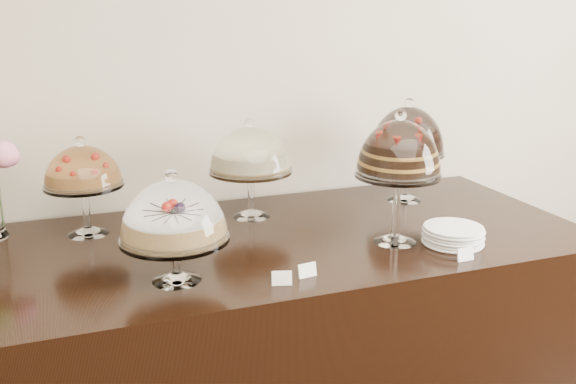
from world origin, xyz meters
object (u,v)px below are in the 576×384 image
object	(u,v)px
cake_stand_cheesecake	(250,154)
cake_stand_dark_choco	(408,135)
cake_stand_sugar_sponge	(174,216)
cake_stand_choco_layer	(399,154)
plate_stack	(453,235)
cake_stand_fruit_tart	(83,171)
display_counter	(283,347)

from	to	relation	value
cake_stand_cheesecake	cake_stand_dark_choco	distance (m)	0.68
cake_stand_dark_choco	cake_stand_sugar_sponge	bearing A→B (deg)	-155.21
cake_stand_choco_layer	plate_stack	distance (m)	0.35
cake_stand_fruit_tart	plate_stack	world-z (taller)	cake_stand_fruit_tart
cake_stand_sugar_sponge	plate_stack	size ratio (longest dim) A/B	1.67
display_counter	cake_stand_cheesecake	world-z (taller)	cake_stand_cheesecake
cake_stand_fruit_tart	cake_stand_choco_layer	bearing A→B (deg)	-24.40
plate_stack	cake_stand_dark_choco	bearing A→B (deg)	78.26
cake_stand_choco_layer	cake_stand_cheesecake	size ratio (longest dim) A/B	1.19
cake_stand_cheesecake	cake_stand_sugar_sponge	bearing A→B (deg)	-127.56
cake_stand_cheesecake	cake_stand_fruit_tart	size ratio (longest dim) A/B	1.08
cake_stand_cheesecake	cake_stand_fruit_tart	bearing A→B (deg)	179.05
display_counter	cake_stand_fruit_tart	size ratio (longest dim) A/B	6.05
cake_stand_sugar_sponge	plate_stack	world-z (taller)	cake_stand_sugar_sponge
cake_stand_dark_choco	plate_stack	bearing A→B (deg)	-101.74
display_counter	plate_stack	xyz separation A→B (m)	(0.53, -0.28, 0.48)
cake_stand_fruit_tart	display_counter	bearing A→B (deg)	-22.17
plate_stack	cake_stand_fruit_tart	bearing A→B (deg)	155.41
cake_stand_sugar_sponge	cake_stand_choco_layer	size ratio (longest dim) A/B	0.74
cake_stand_choco_layer	cake_stand_cheesecake	bearing A→B (deg)	131.14
display_counter	cake_stand_fruit_tart	distance (m)	0.99
cake_stand_sugar_sponge	cake_stand_dark_choco	distance (m)	1.19
plate_stack	cake_stand_cheesecake	bearing A→B (deg)	136.95
cake_stand_sugar_sponge	display_counter	bearing A→B (deg)	30.21
cake_stand_choco_layer	plate_stack	bearing A→B (deg)	-25.64
cake_stand_dark_choco	cake_stand_cheesecake	bearing A→B (deg)	178.68
display_counter	plate_stack	world-z (taller)	plate_stack
display_counter	cake_stand_choco_layer	bearing A→B (deg)	-28.38
cake_stand_sugar_sponge	cake_stand_choco_layer	xyz separation A→B (m)	(0.79, 0.06, 0.11)
cake_stand_dark_choco	cake_stand_choco_layer	bearing A→B (deg)	-123.80
display_counter	cake_stand_cheesecake	size ratio (longest dim) A/B	5.58
cake_stand_dark_choco	cake_stand_fruit_tart	xyz separation A→B (m)	(-1.30, 0.03, -0.05)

